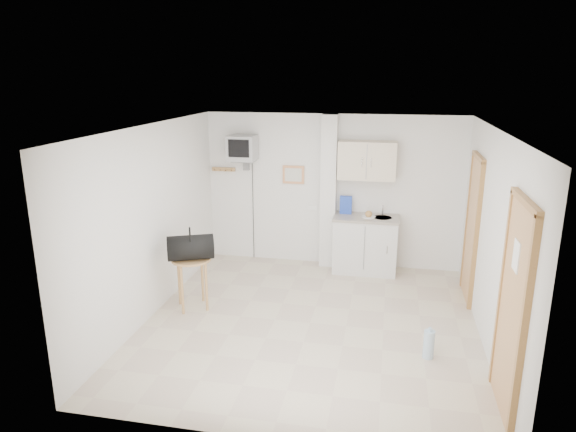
% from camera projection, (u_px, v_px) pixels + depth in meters
% --- Properties ---
extents(ground, '(4.50, 4.50, 0.00)m').
position_uv_depth(ground, '(310.00, 323.00, 6.63)').
color(ground, beige).
rests_on(ground, ground).
extents(room_envelope, '(4.24, 4.54, 2.55)m').
position_uv_depth(room_envelope, '(332.00, 207.00, 6.25)').
color(room_envelope, white).
rests_on(room_envelope, ground).
extents(kitchenette, '(1.03, 0.58, 2.10)m').
position_uv_depth(kitchenette, '(366.00, 223.00, 8.20)').
color(kitchenette, silver).
rests_on(kitchenette, ground).
extents(crt_television, '(0.44, 0.45, 2.15)m').
position_uv_depth(crt_television, '(243.00, 149.00, 8.29)').
color(crt_television, slate).
rests_on(crt_television, ground).
extents(round_table, '(0.54, 0.54, 0.72)m').
position_uv_depth(round_table, '(192.00, 266.00, 6.92)').
color(round_table, '#AF7C4C').
rests_on(round_table, ground).
extents(duffel_bag, '(0.69, 0.55, 0.45)m').
position_uv_depth(duffel_bag, '(191.00, 247.00, 6.79)').
color(duffel_bag, black).
rests_on(duffel_bag, round_table).
extents(water_bottle, '(0.12, 0.12, 0.37)m').
position_uv_depth(water_bottle, '(429.00, 344.00, 5.78)').
color(water_bottle, '#A0BED7').
rests_on(water_bottle, ground).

